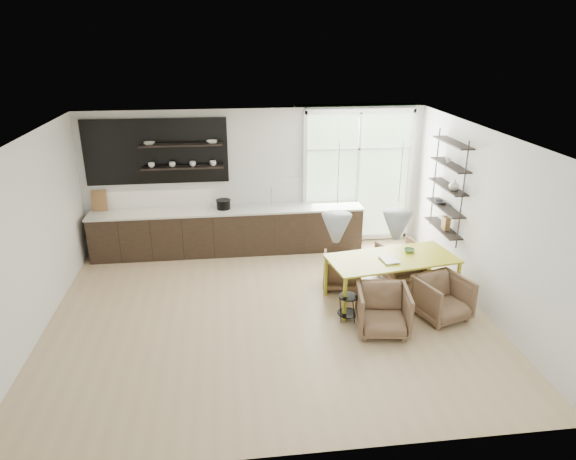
% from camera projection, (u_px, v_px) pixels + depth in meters
% --- Properties ---
extents(room, '(7.02, 6.01, 2.91)m').
position_uv_depth(room, '(296.00, 207.00, 8.92)').
color(room, tan).
rests_on(room, ground).
extents(kitchen_run, '(5.54, 0.69, 2.75)m').
position_uv_depth(kitchen_run, '(224.00, 225.00, 10.56)').
color(kitchen_run, black).
rests_on(kitchen_run, ground).
extents(right_shelving, '(0.26, 1.22, 1.90)m').
position_uv_depth(right_shelving, '(448.00, 190.00, 9.24)').
color(right_shelving, black).
rests_on(right_shelving, ground).
extents(dining_table, '(2.26, 1.29, 0.78)m').
position_uv_depth(dining_table, '(392.00, 261.00, 8.59)').
color(dining_table, gold).
rests_on(dining_table, ground).
extents(armchair_back_left, '(0.78, 0.79, 0.61)m').
position_uv_depth(armchair_back_left, '(342.00, 271.00, 9.19)').
color(armchair_back_left, brown).
rests_on(armchair_back_left, ground).
extents(armchair_back_right, '(0.89, 0.90, 0.69)m').
position_uv_depth(armchair_back_right, '(401.00, 261.00, 9.50)').
color(armchair_back_right, brown).
rests_on(armchair_back_right, ground).
extents(armchair_front_left, '(0.87, 0.89, 0.72)m').
position_uv_depth(armchair_front_left, '(383.00, 311.00, 7.77)').
color(armchair_front_left, brown).
rests_on(armchair_front_left, ground).
extents(armchair_front_right, '(0.94, 0.96, 0.69)m').
position_uv_depth(armchair_front_right, '(442.00, 298.00, 8.16)').
color(armchair_front_right, brown).
rests_on(armchair_front_right, ground).
extents(wire_stool, '(0.34, 0.34, 0.43)m').
position_uv_depth(wire_stool, '(348.00, 304.00, 8.11)').
color(wire_stool, black).
rests_on(wire_stool, ground).
extents(table_book, '(0.29, 0.37, 0.03)m').
position_uv_depth(table_book, '(382.00, 261.00, 8.43)').
color(table_book, white).
rests_on(table_book, dining_table).
extents(table_bowl, '(0.19, 0.19, 0.05)m').
position_uv_depth(table_bowl, '(409.00, 250.00, 8.79)').
color(table_bowl, '#5E8756').
rests_on(table_bowl, dining_table).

